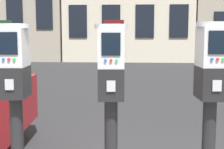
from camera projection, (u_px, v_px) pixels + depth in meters
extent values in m
cube|color=black|center=(15.00, 82.00, 2.26)|extent=(0.19, 0.25, 0.21)
cube|color=#A5A8AD|center=(9.00, 85.00, 2.14)|extent=(0.06, 0.02, 0.07)
cube|color=#B7BABF|center=(14.00, 47.00, 2.23)|extent=(0.18, 0.24, 0.26)
cube|color=black|center=(8.00, 43.00, 2.11)|extent=(0.12, 0.02, 0.14)
cylinder|color=blue|center=(3.00, 59.00, 2.12)|extent=(0.02, 0.01, 0.02)
cylinder|color=red|center=(9.00, 59.00, 2.12)|extent=(0.02, 0.01, 0.02)
cylinder|color=green|center=(14.00, 59.00, 2.12)|extent=(0.02, 0.01, 0.02)
cylinder|color=#B7BABF|center=(13.00, 26.00, 2.21)|extent=(0.23, 0.23, 0.03)
cube|color=black|center=(111.00, 83.00, 2.22)|extent=(0.19, 0.25, 0.21)
cube|color=#A5A8AD|center=(111.00, 86.00, 2.09)|extent=(0.06, 0.02, 0.07)
cube|color=#B7BABF|center=(111.00, 48.00, 2.19)|extent=(0.18, 0.24, 0.26)
cube|color=black|center=(111.00, 44.00, 2.07)|extent=(0.12, 0.02, 0.14)
cylinder|color=blue|center=(105.00, 61.00, 2.08)|extent=(0.02, 0.01, 0.02)
cylinder|color=red|center=(111.00, 61.00, 2.08)|extent=(0.02, 0.01, 0.02)
cylinder|color=green|center=(117.00, 61.00, 2.08)|extent=(0.02, 0.01, 0.02)
cylinder|color=#B7BABF|center=(111.00, 26.00, 2.17)|extent=(0.23, 0.23, 0.03)
cube|color=black|center=(211.00, 83.00, 2.18)|extent=(0.19, 0.25, 0.21)
cube|color=#A5A8AD|center=(217.00, 86.00, 2.05)|extent=(0.06, 0.02, 0.07)
cube|color=#B7BABF|center=(212.00, 47.00, 2.15)|extent=(0.18, 0.24, 0.26)
cube|color=black|center=(218.00, 42.00, 2.03)|extent=(0.12, 0.02, 0.15)
cylinder|color=blue|center=(212.00, 59.00, 2.04)|extent=(0.02, 0.01, 0.02)
cylinder|color=red|center=(218.00, 59.00, 2.04)|extent=(0.02, 0.01, 0.02)
cylinder|color=green|center=(223.00, 59.00, 2.04)|extent=(0.02, 0.01, 0.02)
cylinder|color=#B7BABF|center=(213.00, 24.00, 2.13)|extent=(0.23, 0.23, 0.03)
cube|color=black|center=(15.00, 13.00, 16.48)|extent=(0.83, 0.06, 1.60)
cube|color=black|center=(44.00, 13.00, 16.38)|extent=(0.83, 0.06, 1.60)
cube|color=#193823|center=(3.00, 41.00, 16.70)|extent=(1.00, 0.07, 2.10)
cube|color=black|center=(78.00, 21.00, 16.33)|extent=(0.90, 0.06, 1.60)
cube|color=black|center=(111.00, 21.00, 16.22)|extent=(0.90, 0.06, 1.60)
cube|color=black|center=(145.00, 21.00, 16.11)|extent=(0.90, 0.06, 1.60)
cube|color=black|center=(179.00, 21.00, 16.01)|extent=(0.90, 0.06, 1.60)
cube|color=#591414|center=(114.00, 41.00, 16.34)|extent=(1.00, 0.07, 2.10)
cube|color=black|center=(223.00, 28.00, 15.91)|extent=(0.90, 0.06, 1.60)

